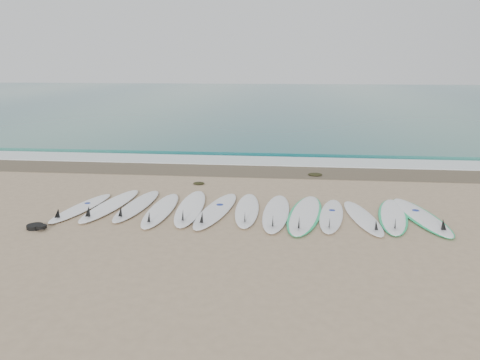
# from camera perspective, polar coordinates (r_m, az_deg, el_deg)

# --- Properties ---
(ground) EXTENTS (120.00, 120.00, 0.00)m
(ground) POSITION_cam_1_polar(r_m,az_deg,el_deg) (10.40, 0.77, -4.04)
(ground) COLOR tan
(ocean) EXTENTS (120.00, 55.00, 0.03)m
(ocean) POSITION_cam_1_polar(r_m,az_deg,el_deg) (42.46, 4.86, 9.86)
(ocean) COLOR #246763
(ocean) RESTS_ON ground
(wet_sand_band) EXTENTS (120.00, 1.80, 0.01)m
(wet_sand_band) POSITION_cam_1_polar(r_m,az_deg,el_deg) (14.33, 2.27, 1.12)
(wet_sand_band) COLOR brown
(wet_sand_band) RESTS_ON ground
(foam_band) EXTENTS (120.00, 1.40, 0.04)m
(foam_band) POSITION_cam_1_polar(r_m,az_deg,el_deg) (15.69, 2.61, 2.33)
(foam_band) COLOR silver
(foam_band) RESTS_ON ground
(wave_crest) EXTENTS (120.00, 1.00, 0.10)m
(wave_crest) POSITION_cam_1_polar(r_m,az_deg,el_deg) (17.16, 2.92, 3.46)
(wave_crest) COLOR #246763
(wave_crest) RESTS_ON ground
(surfboard_0) EXTENTS (0.86, 2.36, 0.30)m
(surfboard_0) POSITION_cam_1_polar(r_m,az_deg,el_deg) (11.18, -18.91, -3.24)
(surfboard_0) COLOR white
(surfboard_0) RESTS_ON ground
(surfboard_1) EXTENTS (0.87, 2.69, 0.34)m
(surfboard_1) POSITION_cam_1_polar(r_m,az_deg,el_deg) (11.14, -15.63, -3.01)
(surfboard_1) COLOR white
(surfboard_1) RESTS_ON ground
(surfboard_2) EXTENTS (0.68, 2.54, 0.32)m
(surfboard_2) POSITION_cam_1_polar(r_m,az_deg,el_deg) (10.99, -12.54, -3.07)
(surfboard_2) COLOR white
(surfboard_2) RESTS_ON ground
(surfboard_3) EXTENTS (0.57, 2.58, 0.33)m
(surfboard_3) POSITION_cam_1_polar(r_m,az_deg,el_deg) (10.56, -9.71, -3.64)
(surfboard_3) COLOR white
(surfboard_3) RESTS_ON ground
(surfboard_4) EXTENTS (0.72, 2.79, 0.35)m
(surfboard_4) POSITION_cam_1_polar(r_m,az_deg,el_deg) (10.61, -6.11, -3.40)
(surfboard_4) COLOR white
(surfboard_4) RESTS_ON ground
(surfboard_5) EXTENTS (0.95, 2.77, 0.35)m
(surfboard_5) POSITION_cam_1_polar(r_m,az_deg,el_deg) (10.39, -3.02, -3.73)
(surfboard_5) COLOR white
(surfboard_5) RESTS_ON ground
(surfboard_6) EXTENTS (0.62, 2.54, 0.32)m
(surfboard_6) POSITION_cam_1_polar(r_m,az_deg,el_deg) (10.43, 0.85, -3.67)
(surfboard_6) COLOR white
(surfboard_6) RESTS_ON ground
(surfboard_7) EXTENTS (0.67, 2.73, 0.35)m
(surfboard_7) POSITION_cam_1_polar(r_m,az_deg,el_deg) (10.24, 4.40, -4.02)
(surfboard_7) COLOR white
(surfboard_7) RESTS_ON ground
(surfboard_8) EXTENTS (1.09, 2.90, 0.36)m
(surfboard_8) POSITION_cam_1_polar(r_m,az_deg,el_deg) (10.24, 7.89, -4.16)
(surfboard_8) COLOR white
(surfboard_8) RESTS_ON ground
(surfboard_9) EXTENTS (0.81, 2.43, 0.30)m
(surfboard_9) POSITION_cam_1_polar(r_m,az_deg,el_deg) (10.25, 11.06, -4.28)
(surfboard_9) COLOR white
(surfboard_9) RESTS_ON ground
(surfboard_10) EXTENTS (0.84, 2.40, 0.30)m
(surfboard_10) POSITION_cam_1_polar(r_m,az_deg,el_deg) (10.26, 14.81, -4.48)
(surfboard_10) COLOR white
(surfboard_10) RESTS_ON ground
(surfboard_11) EXTENTS (1.02, 2.60, 0.32)m
(surfboard_11) POSITION_cam_1_polar(r_m,az_deg,el_deg) (10.57, 18.15, -4.19)
(surfboard_11) COLOR white
(surfboard_11) RESTS_ON ground
(surfboard_12) EXTENTS (1.09, 2.73, 0.34)m
(surfboard_12) POSITION_cam_1_polar(r_m,az_deg,el_deg) (10.74, 21.25, -4.16)
(surfboard_12) COLOR white
(surfboard_12) RESTS_ON ground
(seaweed_near) EXTENTS (0.32, 0.25, 0.06)m
(seaweed_near) POSITION_cam_1_polar(r_m,az_deg,el_deg) (12.82, -5.04, -0.40)
(seaweed_near) COLOR black
(seaweed_near) RESTS_ON ground
(seaweed_far) EXTENTS (0.41, 0.32, 0.08)m
(seaweed_far) POSITION_cam_1_polar(r_m,az_deg,el_deg) (13.90, 9.15, 0.67)
(seaweed_far) COLOR black
(seaweed_far) RESTS_ON ground
(leash_coil) EXTENTS (0.46, 0.36, 0.11)m
(leash_coil) POSITION_cam_1_polar(r_m,az_deg,el_deg) (10.27, -23.57, -5.23)
(leash_coil) COLOR black
(leash_coil) RESTS_ON ground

